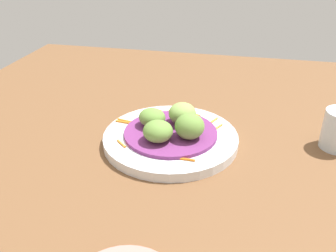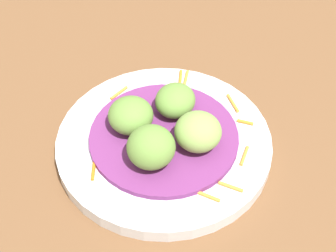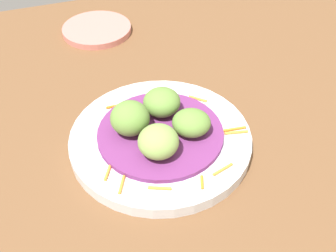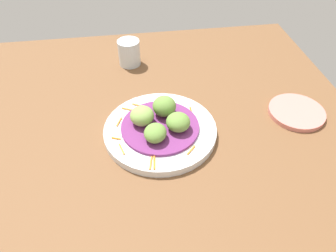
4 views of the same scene
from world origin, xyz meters
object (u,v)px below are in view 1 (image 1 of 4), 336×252
(guac_scoop_left, at_px, (153,118))
(guac_scoop_right, at_px, (190,126))
(guac_scoop_back, at_px, (182,113))
(main_plate, at_px, (171,138))
(guac_scoop_center, at_px, (158,131))

(guac_scoop_left, bearing_deg, guac_scoop_right, 158.29)
(guac_scoop_back, bearing_deg, main_plate, 68.29)
(main_plate, relative_size, guac_scoop_back, 4.76)
(guac_scoop_back, bearing_deg, guac_scoop_center, 68.29)
(guac_scoop_left, height_order, guac_scoop_right, guac_scoop_right)
(main_plate, bearing_deg, guac_scoop_center, 68.29)
(guac_scoop_right, bearing_deg, guac_scoop_center, 23.29)
(main_plate, distance_m, guac_scoop_left, 0.05)
(guac_scoop_left, xyz_separation_m, guac_scoop_right, (-0.08, 0.03, 0.01))
(guac_scoop_left, relative_size, guac_scoop_right, 0.98)
(guac_scoop_left, distance_m, guac_scoop_center, 0.06)
(guac_scoop_right, bearing_deg, guac_scoop_left, -21.71)
(main_plate, relative_size, guac_scoop_center, 4.73)
(main_plate, height_order, guac_scoop_right, guac_scoop_right)
(guac_scoop_right, distance_m, guac_scoop_back, 0.06)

